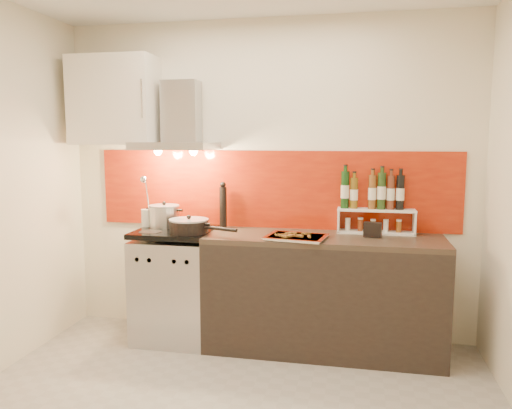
% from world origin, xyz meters
% --- Properties ---
extents(back_wall, '(3.40, 0.02, 2.60)m').
position_xyz_m(back_wall, '(0.00, 1.40, 1.30)').
color(back_wall, silver).
rests_on(back_wall, ground).
extents(backsplash, '(3.00, 0.02, 0.64)m').
position_xyz_m(backsplash, '(0.05, 1.39, 1.22)').
color(backsplash, maroon).
rests_on(backsplash, back_wall).
extents(range_stove, '(0.60, 0.60, 0.91)m').
position_xyz_m(range_stove, '(-0.70, 1.10, 0.44)').
color(range_stove, '#B7B7BA').
rests_on(range_stove, ground).
extents(counter, '(1.80, 0.60, 0.90)m').
position_xyz_m(counter, '(0.50, 1.10, 0.45)').
color(counter, black).
rests_on(counter, ground).
extents(range_hood, '(0.62, 0.50, 0.61)m').
position_xyz_m(range_hood, '(-0.70, 1.24, 1.74)').
color(range_hood, '#B7B7BA').
rests_on(range_hood, back_wall).
extents(upper_cabinet, '(0.70, 0.35, 0.72)m').
position_xyz_m(upper_cabinet, '(-1.25, 1.22, 1.95)').
color(upper_cabinet, silver).
rests_on(upper_cabinet, back_wall).
extents(stock_pot, '(0.25, 0.25, 0.22)m').
position_xyz_m(stock_pot, '(-0.83, 1.20, 1.00)').
color(stock_pot, '#B7B7BA').
rests_on(stock_pot, range_stove).
extents(saute_pan, '(0.58, 0.31, 0.14)m').
position_xyz_m(saute_pan, '(-0.53, 0.98, 0.96)').
color(saute_pan, black).
rests_on(saute_pan, range_stove).
extents(utensil_jar, '(0.09, 0.14, 0.44)m').
position_xyz_m(utensil_jar, '(-0.98, 1.18, 1.03)').
color(utensil_jar, silver).
rests_on(utensil_jar, range_stove).
extents(pepper_mill, '(0.06, 0.06, 0.39)m').
position_xyz_m(pepper_mill, '(-0.35, 1.30, 1.09)').
color(pepper_mill, black).
rests_on(pepper_mill, counter).
extents(step_shelf, '(0.60, 0.16, 0.49)m').
position_xyz_m(step_shelf, '(0.87, 1.30, 1.13)').
color(step_shelf, white).
rests_on(step_shelf, counter).
extents(caddy_box, '(0.14, 0.08, 0.11)m').
position_xyz_m(caddy_box, '(0.86, 1.12, 0.96)').
color(caddy_box, black).
rests_on(caddy_box, counter).
extents(baking_tray, '(0.48, 0.40, 0.03)m').
position_xyz_m(baking_tray, '(0.30, 0.96, 0.92)').
color(baking_tray, silver).
rests_on(baking_tray, counter).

